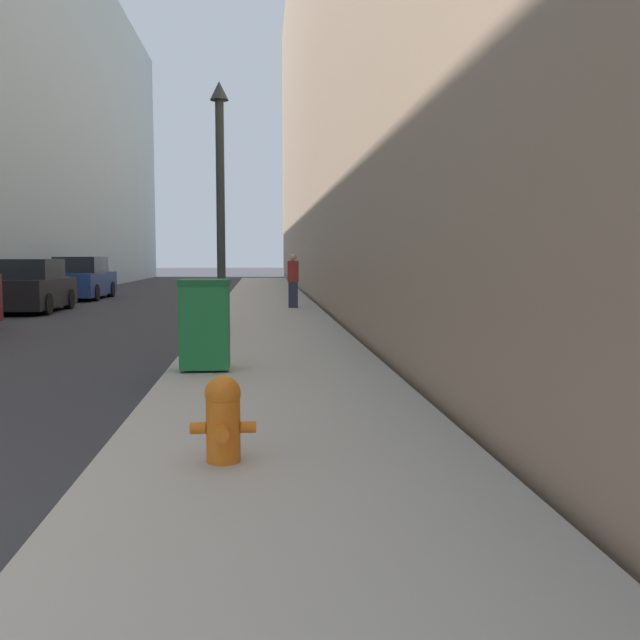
{
  "coord_description": "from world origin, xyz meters",
  "views": [
    {
      "loc": [
        4.67,
        -3.42,
        1.69
      ],
      "look_at": [
        6.51,
        18.5,
        -0.29
      ],
      "focal_mm": 40.0,
      "sensor_mm": 36.0,
      "label": 1
    }
  ],
  "objects_px": {
    "lamppost": "(221,202)",
    "parked_sedan_near": "(28,288)",
    "parked_sedan_far": "(82,280)",
    "pedestrian_on_sidewalk": "(293,281)",
    "trash_bin": "(205,324)",
    "fire_hydrant": "(223,417)"
  },
  "relations": [
    {
      "from": "trash_bin",
      "to": "parked_sedan_near",
      "type": "xyz_separation_m",
      "value": [
        -6.23,
        12.39,
        -0.03
      ]
    },
    {
      "from": "pedestrian_on_sidewalk",
      "to": "parked_sedan_far",
      "type": "bearing_deg",
      "value": 137.75
    },
    {
      "from": "parked_sedan_far",
      "to": "parked_sedan_near",
      "type": "bearing_deg",
      "value": -89.64
    },
    {
      "from": "parked_sedan_near",
      "to": "pedestrian_on_sidewalk",
      "type": "distance_m",
      "value": 8.0
    },
    {
      "from": "parked_sedan_near",
      "to": "parked_sedan_far",
      "type": "xyz_separation_m",
      "value": [
        -0.04,
        6.64,
        0.03
      ]
    },
    {
      "from": "trash_bin",
      "to": "lamppost",
      "type": "bearing_deg",
      "value": 90.26
    },
    {
      "from": "trash_bin",
      "to": "pedestrian_on_sidewalk",
      "type": "xyz_separation_m",
      "value": [
        1.74,
        11.75,
        0.18
      ]
    },
    {
      "from": "lamppost",
      "to": "parked_sedan_near",
      "type": "relative_size",
      "value": 1.23
    },
    {
      "from": "lamppost",
      "to": "pedestrian_on_sidewalk",
      "type": "xyz_separation_m",
      "value": [
        1.77,
        7.04,
        -1.82
      ]
    },
    {
      "from": "parked_sedan_far",
      "to": "lamppost",
      "type": "bearing_deg",
      "value": -66.42
    },
    {
      "from": "fire_hydrant",
      "to": "trash_bin",
      "type": "bearing_deg",
      "value": 96.07
    },
    {
      "from": "pedestrian_on_sidewalk",
      "to": "trash_bin",
      "type": "bearing_deg",
      "value": -98.45
    },
    {
      "from": "lamppost",
      "to": "pedestrian_on_sidewalk",
      "type": "bearing_deg",
      "value": 75.91
    },
    {
      "from": "fire_hydrant",
      "to": "parked_sedan_far",
      "type": "height_order",
      "value": "parked_sedan_far"
    },
    {
      "from": "fire_hydrant",
      "to": "pedestrian_on_sidewalk",
      "type": "height_order",
      "value": "pedestrian_on_sidewalk"
    },
    {
      "from": "trash_bin",
      "to": "pedestrian_on_sidewalk",
      "type": "relative_size",
      "value": 0.77
    },
    {
      "from": "fire_hydrant",
      "to": "lamppost",
      "type": "height_order",
      "value": "lamppost"
    },
    {
      "from": "trash_bin",
      "to": "parked_sedan_far",
      "type": "relative_size",
      "value": 0.26
    },
    {
      "from": "lamppost",
      "to": "parked_sedan_far",
      "type": "xyz_separation_m",
      "value": [
        -6.25,
        14.32,
        -2.0
      ]
    },
    {
      "from": "pedestrian_on_sidewalk",
      "to": "parked_sedan_near",
      "type": "bearing_deg",
      "value": 175.41
    },
    {
      "from": "parked_sedan_near",
      "to": "pedestrian_on_sidewalk",
      "type": "height_order",
      "value": "pedestrian_on_sidewalk"
    },
    {
      "from": "lamppost",
      "to": "parked_sedan_far",
      "type": "height_order",
      "value": "lamppost"
    }
  ]
}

